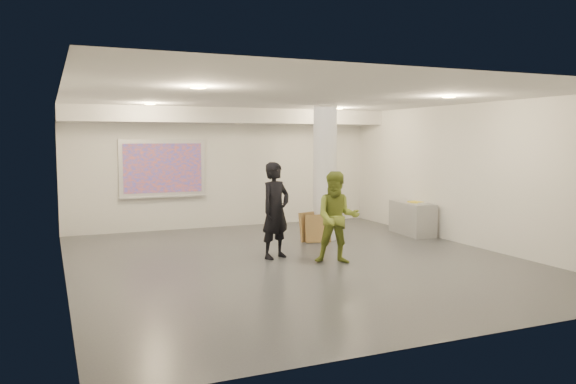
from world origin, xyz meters
name	(u,v)px	position (x,y,z in m)	size (l,w,h in m)	color
floor	(296,261)	(0.00, 0.00, 0.00)	(8.00, 9.00, 0.01)	#3C4044
ceiling	(297,98)	(0.00, 0.00, 3.00)	(8.00, 9.00, 0.01)	silver
wall_back	(225,169)	(0.00, 4.50, 1.50)	(8.00, 0.01, 3.00)	silver
wall_front	(463,208)	(0.00, -4.50, 1.50)	(8.00, 0.01, 3.00)	silver
wall_left	(62,188)	(-4.00, 0.00, 1.50)	(0.01, 9.00, 3.00)	silver
wall_right	(469,175)	(4.00, 0.00, 1.50)	(0.01, 9.00, 3.00)	silver
soffit_band	(231,116)	(0.00, 3.95, 2.82)	(8.00, 1.10, 0.36)	silver
downlight_nw	(150,104)	(-2.20, 2.50, 2.98)	(0.22, 0.22, 0.02)	#E5CB72
downlight_ne	(338,109)	(2.20, 2.50, 2.98)	(0.22, 0.22, 0.02)	#E5CB72
downlight_sw	(198,87)	(-2.20, -1.50, 2.98)	(0.22, 0.22, 0.02)	#E5CB72
downlight_se	(449,97)	(2.20, -1.50, 2.98)	(0.22, 0.22, 0.02)	#E5CB72
column	(325,173)	(1.50, 1.80, 1.50)	(0.52, 0.52, 3.00)	white
projection_screen	(163,169)	(-1.60, 4.45, 1.53)	(2.10, 0.13, 1.42)	silver
credenza	(412,218)	(3.72, 1.58, 0.38)	(0.55, 1.31, 0.77)	gray
papers_stack	(419,203)	(3.76, 1.39, 0.77)	(0.22, 0.29, 0.02)	silver
postit_pad	(416,202)	(3.74, 1.49, 0.78)	(0.23, 0.31, 0.03)	yellow
cardboard_back	(310,226)	(1.12, 1.76, 0.32)	(0.59, 0.05, 0.65)	olive
cardboard_front	(318,229)	(1.19, 1.50, 0.31)	(0.56, 0.06, 0.61)	olive
woman	(276,210)	(-0.26, 0.39, 0.91)	(0.67, 0.44, 1.82)	black
man	(337,218)	(0.60, -0.47, 0.84)	(0.81, 0.63, 1.67)	olive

